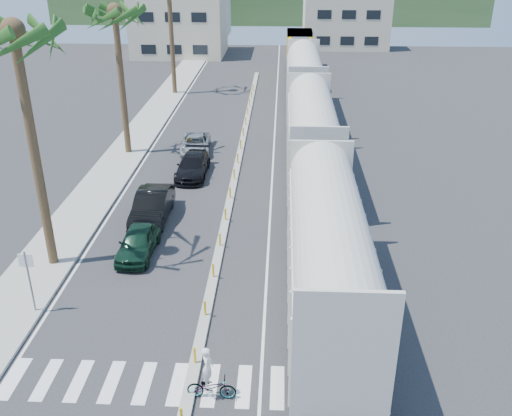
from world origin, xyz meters
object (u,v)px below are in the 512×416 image
at_px(cyclist, 211,382).
at_px(car_second, 152,206).
at_px(street_sign, 28,274).
at_px(car_lead, 138,242).

bearing_deg(cyclist, car_second, 21.54).
xyz_separation_m(street_sign, car_second, (3.15, 9.11, -1.13)).
bearing_deg(cyclist, car_lead, 27.98).
xyz_separation_m(car_lead, car_second, (-0.11, 3.91, 0.13)).
relative_size(street_sign, car_second, 0.59).
bearing_deg(cyclist, street_sign, 62.16).
height_order(street_sign, car_lead, street_sign).
height_order(street_sign, car_second, street_sign).
bearing_deg(car_second, car_lead, -88.64).
distance_m(street_sign, car_second, 9.70).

